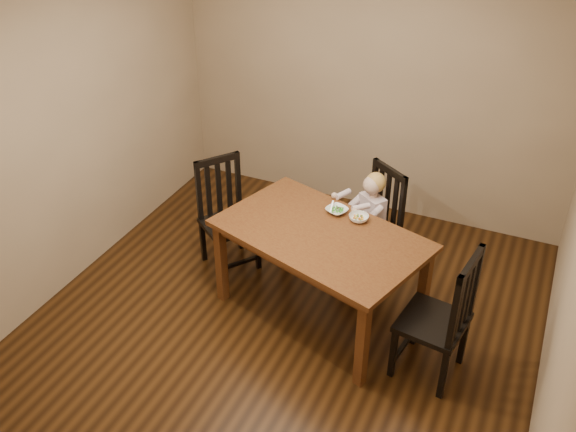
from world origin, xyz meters
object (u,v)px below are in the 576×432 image
at_px(chair_right, 441,318).
at_px(toddler, 370,214).
at_px(dining_table, 321,243).
at_px(chair_left, 226,216).
at_px(bowl_peas, 337,210).
at_px(chair_child, 374,225).
at_px(bowl_veg, 359,218).

relative_size(chair_right, toddler, 2.09).
bearing_deg(toddler, dining_table, 108.85).
height_order(dining_table, chair_left, chair_left).
relative_size(dining_table, bowl_peas, 10.87).
relative_size(chair_right, bowl_peas, 6.53).
distance_m(dining_table, chair_child, 0.80).
height_order(bowl_peas, bowl_veg, bowl_veg).
bearing_deg(chair_right, chair_left, 82.45).
xyz_separation_m(toddler, bowl_peas, (-0.18, -0.37, 0.20)).
bearing_deg(chair_left, toddler, 142.53).
bearing_deg(chair_left, chair_child, 143.97).
xyz_separation_m(chair_child, chair_left, (-1.27, -0.41, 0.00)).
bearing_deg(chair_left, chair_right, 109.91).
xyz_separation_m(chair_right, bowl_veg, (-0.84, 0.57, 0.31)).
xyz_separation_m(dining_table, toddler, (0.19, 0.70, -0.09)).
bearing_deg(chair_right, bowl_veg, 64.57).
relative_size(chair_child, chair_right, 0.94).
bearing_deg(chair_right, dining_table, 83.84).
xyz_separation_m(chair_left, toddler, (1.24, 0.37, 0.13)).
bearing_deg(chair_right, chair_child, 47.81).
xyz_separation_m(chair_child, bowl_veg, (-0.01, -0.45, 0.34)).
bearing_deg(bowl_veg, chair_child, 89.12).
bearing_deg(bowl_veg, bowl_peas, 168.42).
bearing_deg(bowl_peas, bowl_veg, -11.58).
bearing_deg(toddler, chair_left, 50.65).
distance_m(chair_right, bowl_peas, 1.24).
height_order(chair_right, bowl_peas, chair_right).
xyz_separation_m(chair_left, bowl_veg, (1.26, -0.04, 0.34)).
relative_size(chair_child, toddler, 1.96).
height_order(dining_table, bowl_veg, bowl_veg).
xyz_separation_m(dining_table, bowl_peas, (0.01, 0.33, 0.12)).
bearing_deg(chair_child, toddler, 90.00).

